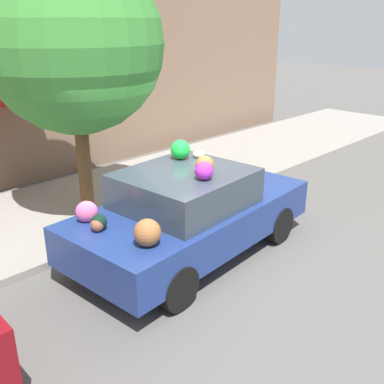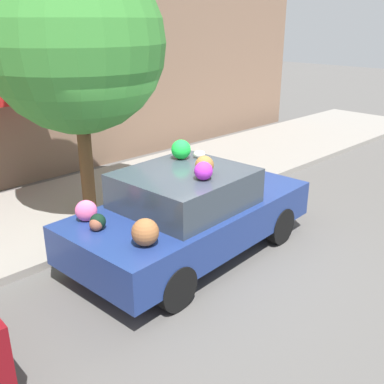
{
  "view_description": "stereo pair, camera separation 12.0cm",
  "coord_description": "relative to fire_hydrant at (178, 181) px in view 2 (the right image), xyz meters",
  "views": [
    {
      "loc": [
        -4.42,
        -4.4,
        3.41
      ],
      "look_at": [
        0.0,
        -0.02,
        1.02
      ],
      "focal_mm": 42.0,
      "sensor_mm": 36.0,
      "label": 1
    },
    {
      "loc": [
        -4.33,
        -4.49,
        3.41
      ],
      "look_at": [
        0.0,
        -0.02,
        1.02
      ],
      "focal_mm": 42.0,
      "sensor_mm": 36.0,
      "label": 2
    }
  ],
  "objects": [
    {
      "name": "ground_plane",
      "position": [
        -1.2,
        -1.62,
        -0.47
      ],
      "size": [
        60.0,
        60.0,
        0.0
      ],
      "primitive_type": "plane",
      "color": "#565451"
    },
    {
      "name": "sidewalk_curb",
      "position": [
        -1.2,
        1.08,
        -0.41
      ],
      "size": [
        24.0,
        3.2,
        0.13
      ],
      "color": "gray",
      "rests_on": "ground"
    },
    {
      "name": "building_facade",
      "position": [
        -1.27,
        3.31,
        2.63
      ],
      "size": [
        18.0,
        1.2,
        6.3
      ],
      "color": "#846651",
      "rests_on": "ground"
    },
    {
      "name": "street_tree",
      "position": [
        -1.58,
        0.68,
        2.58
      ],
      "size": [
        2.94,
        2.94,
        4.4
      ],
      "color": "brown",
      "rests_on": "sidewalk_curb"
    },
    {
      "name": "fire_hydrant",
      "position": [
        0.0,
        0.0,
        0.0
      ],
      "size": [
        0.2,
        0.2,
        0.7
      ],
      "color": "gold",
      "rests_on": "sidewalk_curb"
    },
    {
      "name": "art_car",
      "position": [
        -1.25,
        -1.64,
        0.25
      ],
      "size": [
        4.03,
        2.06,
        1.68
      ],
      "rotation": [
        0.0,
        0.0,
        0.07
      ],
      "color": "navy",
      "rests_on": "ground"
    }
  ]
}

